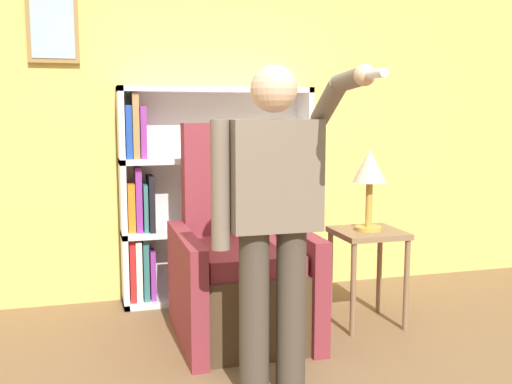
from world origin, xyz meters
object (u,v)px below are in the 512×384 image
(bookcase, at_px, (200,197))
(table_lamp, at_px, (370,172))
(person_standing, at_px, (274,209))
(armchair, at_px, (239,272))
(side_table, at_px, (368,248))

(bookcase, height_order, table_lamp, bookcase)
(bookcase, relative_size, person_standing, 0.97)
(bookcase, distance_m, person_standing, 1.61)
(armchair, relative_size, table_lamp, 2.50)
(person_standing, distance_m, table_lamp, 1.19)
(bookcase, height_order, person_standing, person_standing)
(table_lamp, bearing_deg, side_table, -90.00)
(bookcase, relative_size, armchair, 1.19)
(person_standing, xyz_separation_m, side_table, (0.90, 0.78, -0.42))
(armchair, bearing_deg, side_table, -4.09)
(bookcase, bearing_deg, side_table, -40.39)
(side_table, bearing_deg, bookcase, 139.61)
(side_table, bearing_deg, armchair, 175.91)
(person_standing, distance_m, side_table, 1.26)
(table_lamp, bearing_deg, person_standing, -138.95)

